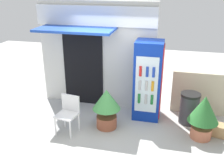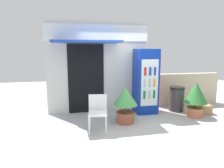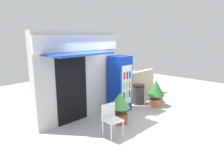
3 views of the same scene
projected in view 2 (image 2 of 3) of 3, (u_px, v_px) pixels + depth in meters
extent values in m
plane|color=#B2B2AD|center=(132.00, 125.00, 5.26)|extent=(16.00, 16.00, 0.00)
cube|color=silver|center=(97.00, 67.00, 6.34)|extent=(3.14, 0.26, 2.83)
cube|color=white|center=(98.00, 33.00, 6.00)|extent=(3.14, 0.08, 0.50)
cube|color=#1E47B2|center=(87.00, 42.00, 5.57)|extent=(1.91, 0.91, 0.06)
cube|color=black|center=(86.00, 79.00, 6.18)|extent=(1.10, 0.03, 2.14)
cube|color=#0C2D9E|center=(146.00, 81.00, 6.21)|extent=(0.66, 0.62, 1.99)
cube|color=silver|center=(150.00, 83.00, 5.90)|extent=(0.53, 0.02, 1.39)
cube|color=red|center=(156.00, 81.00, 6.28)|extent=(0.02, 0.56, 1.79)
cylinder|color=#196B2D|center=(144.00, 95.00, 5.91)|extent=(0.06, 0.06, 0.24)
cylinder|color=#B2B2B7|center=(150.00, 95.00, 5.94)|extent=(0.06, 0.06, 0.24)
cylinder|color=#196B2D|center=(154.00, 94.00, 5.97)|extent=(0.06, 0.06, 0.24)
cylinder|color=#B2B2B7|center=(145.00, 83.00, 5.85)|extent=(0.06, 0.06, 0.24)
cylinder|color=#B2B2B7|center=(150.00, 83.00, 5.88)|extent=(0.06, 0.06, 0.24)
cylinder|color=orange|center=(154.00, 83.00, 5.91)|extent=(0.06, 0.06, 0.24)
cylinder|color=red|center=(145.00, 71.00, 5.79)|extent=(0.06, 0.06, 0.24)
cylinder|color=#1938A5|center=(150.00, 71.00, 5.82)|extent=(0.06, 0.06, 0.24)
cylinder|color=#1938A5|center=(155.00, 71.00, 5.85)|extent=(0.06, 0.06, 0.24)
cylinder|color=white|center=(89.00, 126.00, 4.63)|extent=(0.04, 0.04, 0.44)
cylinder|color=white|center=(106.00, 126.00, 4.65)|extent=(0.04, 0.04, 0.44)
cylinder|color=white|center=(90.00, 120.00, 5.01)|extent=(0.04, 0.04, 0.44)
cylinder|color=white|center=(106.00, 120.00, 5.03)|extent=(0.04, 0.04, 0.44)
cube|color=white|center=(98.00, 113.00, 4.78)|extent=(0.51, 0.51, 0.04)
cube|color=white|center=(98.00, 102.00, 4.94)|extent=(0.45, 0.11, 0.40)
cylinder|color=#995138|center=(125.00, 117.00, 5.45)|extent=(0.49, 0.49, 0.30)
cylinder|color=brown|center=(125.00, 108.00, 5.40)|extent=(0.05, 0.05, 0.20)
cone|color=#47994C|center=(125.00, 96.00, 5.35)|extent=(0.66, 0.66, 0.48)
cylinder|color=#BC6B4C|center=(195.00, 112.00, 5.95)|extent=(0.46, 0.46, 0.27)
cylinder|color=brown|center=(195.00, 105.00, 5.91)|extent=(0.05, 0.05, 0.15)
cone|color=#2D7533|center=(196.00, 93.00, 5.85)|extent=(0.67, 0.67, 0.60)
cylinder|color=#38383D|center=(176.00, 100.00, 6.45)|extent=(0.45, 0.45, 0.73)
cylinder|color=black|center=(177.00, 88.00, 6.38)|extent=(0.47, 0.47, 0.06)
cube|color=beige|center=(186.00, 89.00, 7.18)|extent=(2.37, 0.22, 1.13)
cube|color=tan|center=(204.00, 109.00, 6.20)|extent=(0.43, 0.36, 0.27)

